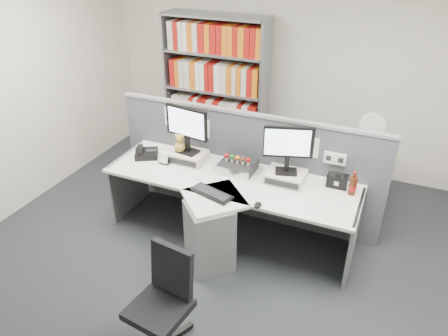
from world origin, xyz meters
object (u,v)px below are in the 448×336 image
at_px(desktop_pc, 238,166).
at_px(shelving_unit, 216,92).
at_px(desk, 222,211).
at_px(monitor_left, 187,126).
at_px(filing_cabinet, 362,179).
at_px(monitor_right, 288,146).
at_px(cola_bottle, 353,186).
at_px(office_chair, 164,299).
at_px(mouse, 258,205).
at_px(desk_phone, 146,153).
at_px(keyboard, 212,193).
at_px(speaker, 337,181).
at_px(desk_calendar, 165,159).
at_px(desk_fan, 372,128).

relative_size(desktop_pc, shelving_unit, 0.18).
relative_size(desk, shelving_unit, 1.30).
height_order(monitor_left, filing_cabinet, monitor_left).
bearing_deg(monitor_right, filing_cabinet, 56.56).
bearing_deg(monitor_left, desktop_pc, 0.93).
xyz_separation_m(monitor_right, cola_bottle, (0.65, 0.02, -0.30)).
distance_m(monitor_left, office_chair, 1.89).
bearing_deg(mouse, monitor_right, 79.36).
xyz_separation_m(desktop_pc, filing_cabinet, (1.19, 1.01, -0.42)).
xyz_separation_m(monitor_right, desk_phone, (-1.57, -0.11, -0.35)).
distance_m(keyboard, speaker, 1.23).
distance_m(monitor_right, mouse, 0.67).
bearing_deg(desk_phone, monitor_right, 3.99).
distance_m(monitor_right, shelving_unit, 2.05).
relative_size(monitor_right, desk_calendar, 3.81).
distance_m(desktop_pc, desk_calendar, 0.80).
height_order(desk, cola_bottle, cola_bottle).
xyz_separation_m(desk, monitor_right, (0.53, 0.38, 0.66)).
xyz_separation_m(monitor_left, desk_calendar, (-0.20, -0.17, -0.35)).
xyz_separation_m(monitor_left, cola_bottle, (1.75, 0.02, -0.31)).
bearing_deg(shelving_unit, monitor_right, -45.71).
distance_m(desk_calendar, shelving_unit, 1.65).
xyz_separation_m(desk, desktop_pc, (0.01, 0.39, 0.31)).
relative_size(monitor_left, office_chair, 0.59).
height_order(speaker, filing_cabinet, speaker).
xyz_separation_m(monitor_left, mouse, (1.00, -0.54, -0.39)).
relative_size(monitor_right, cola_bottle, 2.00).
bearing_deg(filing_cabinet, monitor_right, -123.44).
relative_size(shelving_unit, desk_fan, 4.12).
height_order(monitor_left, desk_phone, monitor_left).
bearing_deg(monitor_left, keyboard, -44.73).
bearing_deg(mouse, keyboard, 177.72).
relative_size(monitor_right, office_chair, 0.56).
bearing_deg(keyboard, cola_bottle, 23.93).
relative_size(keyboard, desk_fan, 0.93).
bearing_deg(cola_bottle, shelving_unit, 145.12).
xyz_separation_m(desktop_pc, mouse, (0.42, -0.55, -0.03)).
distance_m(desktop_pc, keyboard, 0.54).
bearing_deg(office_chair, monitor_left, 111.43).
relative_size(desk_calendar, filing_cabinet, 0.18).
bearing_deg(monitor_right, keyboard, -137.51).
distance_m(monitor_right, desktop_pc, 0.62).
relative_size(speaker, shelving_unit, 0.10).
bearing_deg(desk_phone, cola_bottle, 3.28).
distance_m(desk_calendar, office_chair, 1.73).
height_order(desktop_pc, shelving_unit, shelving_unit).
xyz_separation_m(shelving_unit, desk_fan, (2.10, -0.45, 0.03)).
bearing_deg(filing_cabinet, speaker, -101.00).
height_order(monitor_right, mouse, monitor_right).
xyz_separation_m(keyboard, shelving_unit, (-0.86, 1.99, 0.24)).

